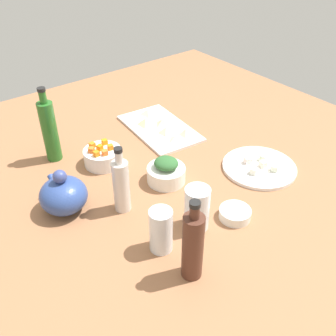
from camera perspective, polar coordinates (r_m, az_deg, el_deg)
The scene contains 31 objects.
tabletop at distance 131.46cm, azimuth -0.00°, elevation -2.30°, with size 190.00×190.00×3.00cm, color #976341.
cutting_board at distance 158.98cm, azimuth -1.24°, elevation 5.91°, with size 35.97×21.13×1.00cm, color silver.
plate_tofu at distance 139.29cm, azimuth 13.32°, elevation 0.13°, with size 25.75×25.75×1.20cm, color white.
bowl_greens at distance 128.80cm, azimuth -0.38°, elevation -0.87°, with size 12.83×12.83×5.42cm, color white.
bowl_carrots at distance 138.73cm, azimuth -9.61°, elevation 1.65°, with size 13.38×13.38×5.83cm, color white.
bowl_small_side at distance 117.08cm, azimuth 9.87°, elevation -6.67°, with size 9.45×9.45×3.04cm, color white.
teapot at distance 119.84cm, azimuth -15.21°, elevation -3.83°, with size 16.22×14.32×14.46cm.
bottle_0 at distance 141.22cm, azimuth -17.11°, elevation 5.37°, with size 5.48×5.48×27.59cm.
bottle_1 at distance 94.63cm, azimuth 3.68°, elevation -11.35°, with size 5.31×5.31×23.97cm.
bottle_2 at distance 114.53cm, azimuth -6.94°, elevation -2.48°, with size 5.03×5.03×21.97cm.
drinking_glass_0 at distance 103.23cm, azimuth -1.05°, elevation -9.20°, with size 6.35×6.35×13.13cm, color white.
drinking_glass_1 at distance 109.56cm, azimuth 4.29°, elevation -5.97°, with size 7.27×7.27×13.53cm, color white.
carrot_cube_0 at distance 138.72cm, azimuth -11.14°, elevation 3.34°, with size 1.80×1.80×1.80cm, color orange.
carrot_cube_1 at distance 136.48cm, azimuth -8.50°, elevation 3.07°, with size 1.80×1.80×1.80cm, color orange.
carrot_cube_2 at distance 133.79cm, azimuth -10.56°, elevation 2.10°, with size 1.80×1.80×1.80cm, color orange.
carrot_cube_3 at distance 133.81cm, azimuth -9.32°, elevation 2.26°, with size 1.80×1.80×1.80cm, color orange.
carrot_cube_4 at distance 139.78cm, azimuth -9.36°, elevation 3.83°, with size 1.80×1.80×1.80cm, color orange.
carrot_cube_5 at distance 136.08cm, azimuth -11.26°, elevation 2.64°, with size 1.80×1.80×1.80cm, color orange.
carrot_cube_6 at distance 136.89cm, azimuth -10.04°, elevation 3.01°, with size 1.80×1.80×1.80cm, color orange.
chopped_greens_mound at distance 126.15cm, azimuth -0.39°, elevation 0.79°, with size 8.13×7.59×3.68cm, color #2F612F.
tofu_cube_0 at distance 137.03cm, azimuth 15.41°, elevation -0.03°, with size 2.20×2.20×2.20cm, color silver.
tofu_cube_1 at distance 133.97cm, azimuth 12.55°, elevation -0.44°, with size 2.20×2.20×2.20cm, color white.
tofu_cube_2 at distance 138.89cm, azimuth 11.67°, elevation 1.12°, with size 2.20×2.20×2.20cm, color white.
tofu_cube_3 at distance 138.13cm, azimuth 13.88°, elevation 0.56°, with size 2.20×2.20×2.20cm, color white.
tofu_cube_4 at distance 141.48cm, azimuth 13.84°, elevation 1.49°, with size 2.20×2.20×2.20cm, color #E3F3D0.
dumpling_0 at distance 160.03cm, azimuth -3.30°, elevation 6.90°, with size 5.54×5.52×3.04cm, color beige.
dumpling_1 at distance 154.00cm, azimuth -0.35°, elevation 5.63°, with size 4.99×4.70×2.62cm, color beige.
dumpling_2 at distance 152.87cm, azimuth 2.62°, elevation 5.37°, with size 4.58×4.20×2.72cm, color beige.
dumpling_3 at distance 159.60cm, azimuth -0.83°, elevation 6.83°, with size 4.88×4.82×2.83cm, color beige.
dumpling_4 at distance 149.34cm, azimuth 1.20°, elevation 4.46°, with size 5.01×4.93×2.06cm, color beige.
dumpling_5 at distance 168.28cm, azimuth -2.99°, elevation 8.31°, with size 5.75×5.17×2.40cm, color beige.
Camera 1 is at (-81.55, 63.97, 82.36)cm, focal length 41.23 mm.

